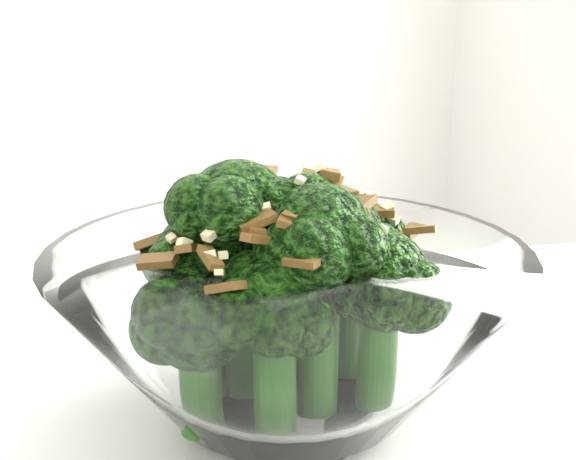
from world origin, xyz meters
TOP-DOWN VIEW (x-y plane):
  - broccoli_dish at (0.11, 0.12)m, footprint 0.24×0.24m

SIDE VIEW (x-z plane):
  - broccoli_dish at x=0.11m, z-range 0.74..0.87m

